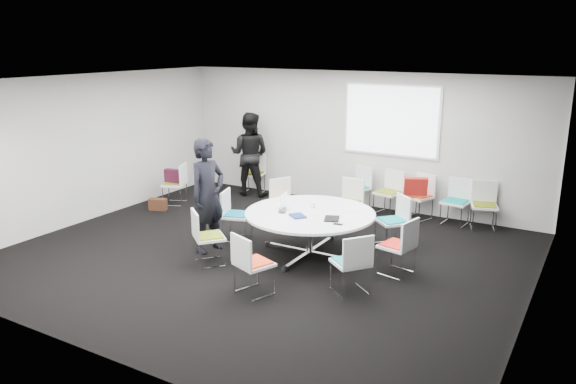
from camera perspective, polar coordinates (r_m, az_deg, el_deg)
The scene contains 31 objects.
room_shell at distance 8.79m, azimuth -1.91°, elevation 2.02°, with size 8.08×7.08×2.88m.
conference_table at distance 9.07m, azimuth 2.23°, elevation -3.30°, with size 2.09×2.09×0.73m.
projection_screen at distance 11.48m, azimuth 10.41°, elevation 7.15°, with size 1.90×0.03×1.35m, color white.
chair_ring_a at distance 8.57m, azimuth 11.01°, elevation -6.47°, with size 0.53×0.54×0.88m.
chair_ring_b at distance 9.69m, azimuth 10.54°, elevation -3.91°, with size 0.64×0.64×0.88m.
chair_ring_c at distance 10.65m, azimuth 6.06°, elevation -1.98°, with size 0.50×0.49×0.88m.
chair_ring_d at distance 10.61m, azimuth -0.27°, elevation -1.96°, with size 0.61×0.62×0.88m.
chair_ring_e at distance 9.89m, azimuth -5.25°, elevation -3.31°, with size 0.56×0.57×0.88m.
chair_ring_f at distance 8.87m, azimuth -8.06°, elevation -5.59°, with size 0.64×0.64×0.88m.
chair_ring_g at distance 7.80m, azimuth -3.53°, elevation -8.44°, with size 0.59×0.58×0.88m.
chair_ring_h at distance 7.86m, azimuth 6.38°, elevation -8.30°, with size 0.64×0.64×0.88m.
chair_back_a at distance 11.73m, azimuth 6.99°, elevation -0.41°, with size 0.59×0.58×0.88m.
chair_back_b at distance 11.47m, azimuth 10.13°, elevation -0.89°, with size 0.56×0.55×0.88m.
chair_back_c at distance 11.30m, azimuth 13.10°, elevation -1.30°, with size 0.59×0.59×0.88m.
chair_back_d at distance 11.11m, azimuth 16.60°, elevation -1.82°, with size 0.51×0.50×0.88m.
chair_back_e at distance 11.02m, azimuth 19.24°, elevation -2.17°, with size 0.57×0.56×0.88m.
chair_spare_left at distance 12.22m, azimuth -11.38°, elevation 0.04°, with size 0.59×0.60×0.88m.
chair_person_back at distance 12.91m, azimuth -3.49°, elevation 1.11°, with size 0.55×0.54×0.88m.
person_main at distance 9.25m, azimuth -8.16°, elevation -0.37°, with size 0.69×0.45×1.89m, color black.
person_back at distance 12.63m, azimuth -3.94°, elevation 3.87°, with size 0.91×0.71×1.87m, color black.
laptop at distance 9.06m, azimuth -0.29°, elevation -1.87°, with size 0.29×0.19×0.02m, color #333338.
laptop_lid at distance 9.21m, azimuth -0.41°, elevation -0.83°, with size 0.30×0.02×0.22m, color silver.
notebook_black at distance 8.67m, azimuth 4.48°, elevation -2.72°, with size 0.22×0.30×0.02m, color black.
tablet_folio at distance 8.77m, azimuth 0.99°, elevation -2.44°, with size 0.26×0.20×0.03m, color navy.
papers_right at distance 9.11m, azimuth 6.19°, elevation -1.93°, with size 0.30×0.21×0.00m, color silver.
papers_front at distance 8.66m, azimuth 6.43°, elevation -2.85°, with size 0.30×0.21×0.00m, color white.
cup at distance 9.23m, azimuth 2.54°, elevation -1.36°, with size 0.08×0.08×0.09m, color white.
phone at distance 8.44m, azimuth 5.09°, elevation -3.28°, with size 0.14×0.07×0.01m, color black.
maroon_bag at distance 12.14m, azimuth -11.53°, elevation 1.61°, with size 0.40×0.14×0.28m, color #401124.
brown_bag at distance 11.92m, azimuth -13.08°, elevation -1.22°, with size 0.36×0.16×0.24m, color #3F2114.
red_jacket at distance 10.98m, azimuth 12.85°, elevation 0.55°, with size 0.44×0.10×0.35m, color #AD1A15.
Camera 1 is at (4.66, -7.24, 3.38)m, focal length 35.00 mm.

